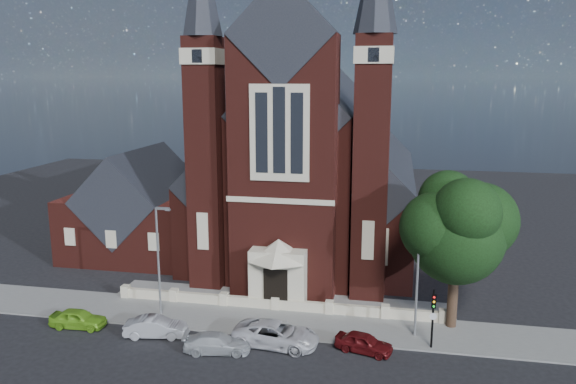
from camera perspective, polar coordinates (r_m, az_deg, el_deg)
name	(u,v)px	position (r m, az deg, el deg)	size (l,w,h in m)	color
ground	(296,272)	(50.30, 0.85, -8.11)	(120.00, 120.00, 0.00)	black
pavement_strip	(270,321)	(40.77, -1.86, -13.01)	(60.00, 5.00, 0.12)	slate
forecourt_paving	(281,300)	(44.35, -0.68, -10.90)	(26.00, 3.00, 0.14)	slate
forecourt_wall	(276,310)	(42.55, -1.24, -11.91)	(24.00, 0.40, 0.90)	beige
church	(311,167)	(55.87, 2.34, 2.55)	(20.01, 34.90, 29.20)	#471813
parish_hall	(141,212)	(56.78, -14.68, -1.97)	(12.00, 12.20, 10.24)	#471813
street_tree	(459,231)	(38.85, 16.96, -3.86)	(6.40, 6.60, 10.70)	black
street_lamp_left	(159,255)	(41.07, -12.95, -6.24)	(1.16, 0.22, 8.09)	gray
street_lamp_right	(419,272)	(37.72, 13.17, -7.87)	(1.16, 0.22, 8.09)	gray
traffic_signal	(433,311)	(37.03, 14.54, -11.67)	(0.28, 0.42, 4.00)	black
car_lime_van	(78,319)	(42.17, -20.55, -11.94)	(1.55, 3.85, 1.31)	#6CAE22
car_silver_a	(156,327)	(39.33, -13.29, -13.21)	(1.43, 4.10, 1.35)	#95979C
car_silver_b	(217,343)	(36.71, -7.22, -14.97)	(1.71, 4.20, 1.22)	#A9AEB1
car_white_suv	(276,334)	(37.17, -1.19, -14.25)	(2.56, 5.55, 1.54)	silver
car_dark_red	(364,343)	(36.77, 7.72, -14.93)	(1.46, 3.64, 1.24)	#550E10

